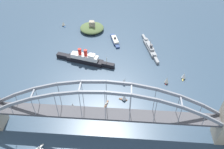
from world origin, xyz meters
TOP-DOWN VIEW (x-y plane):
  - ground_plane at (0.00, 0.00)m, footprint 1400.00×1400.00m
  - harbor_arch_bridge at (-0.00, -0.00)m, footprint 302.69×18.85m
  - ocean_liner at (-41.46, 112.34)m, footprint 86.63×26.77m
  - naval_cruiser at (53.22, 149.77)m, footprint 23.78×72.71m
  - harbor_ferry_steamer at (-1.64, 167.57)m, footprint 17.89×39.11m
  - fort_island_mid_harbor at (-42.83, 198.63)m, footprint 40.19×39.47m
  - seaplane_second_in_formation at (-64.52, -27.53)m, footprint 8.23×8.43m
  - small_boat_0 at (71.16, 77.52)m, footprint 6.38×9.04m
  - small_boat_1 at (17.32, 44.66)m, footprint 10.41×6.61m
  - small_boat_2 at (-42.68, 29.56)m, footprint 5.27×5.99m
  - small_boat_3 at (94.87, 88.34)m, footprint 6.81×9.78m
  - small_boat_4 at (-94.85, 209.55)m, footprint 8.13×9.31m
  - small_boat_5 at (16.27, 72.07)m, footprint 10.23×6.83m
  - small_boat_6 at (-3.61, 35.75)m, footprint 4.63×12.00m
  - channel_marker_buoy at (45.07, 28.10)m, footprint 2.20×2.20m

SIDE VIEW (x-z plane):
  - ground_plane at x=0.00m, z-range 0.00..0.00m
  - small_boat_6 at x=-3.61m, z-range -0.28..1.94m
  - channel_marker_buoy at x=45.07m, z-range -0.26..2.49m
  - seaplane_second_in_formation at x=-64.52m, z-range -0.52..4.39m
  - harbor_ferry_steamer at x=-1.64m, z-range -1.57..6.57m
  - small_boat_2 at x=-42.68m, z-range -0.23..6.46m
  - naval_cruiser at x=53.22m, z-range -5.52..11.78m
  - small_boat_4 at x=-94.85m, z-range -0.32..9.02m
  - small_boat_3 at x=94.87m, z-range -0.40..10.10m
  - small_boat_1 at x=17.32m, z-range -0.31..10.12m
  - fort_island_mid_harbor at x=-42.83m, z-range -4.14..13.99m
  - small_boat_5 at x=16.27m, z-range -0.44..10.48m
  - small_boat_0 at x=71.16m, z-range -0.37..10.50m
  - ocean_liner at x=-41.46m, z-range -4.85..17.32m
  - harbor_arch_bridge at x=0.00m, z-range -5.06..62.98m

